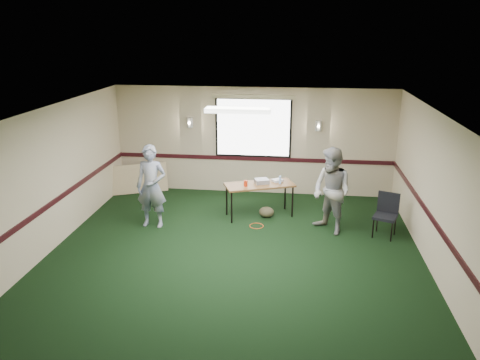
# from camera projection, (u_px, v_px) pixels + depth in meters

# --- Properties ---
(ground) EXTENTS (8.00, 8.00, 0.00)m
(ground) POSITION_uv_depth(u_px,v_px,m) (231.00, 266.00, 8.40)
(ground) COLOR black
(ground) RESTS_ON ground
(room_shell) EXTENTS (8.00, 8.02, 8.00)m
(room_shell) POSITION_uv_depth(u_px,v_px,m) (245.00, 151.00, 9.91)
(room_shell) COLOR #C9BA91
(room_shell) RESTS_ON ground
(folding_table) EXTENTS (1.64, 1.12, 0.76)m
(folding_table) POSITION_uv_depth(u_px,v_px,m) (260.00, 186.00, 10.41)
(folding_table) COLOR brown
(folding_table) RESTS_ON ground
(projector) EXTENTS (0.37, 0.34, 0.10)m
(projector) POSITION_uv_depth(u_px,v_px,m) (262.00, 181.00, 10.43)
(projector) COLOR gray
(projector) RESTS_ON folding_table
(game_console) EXTENTS (0.28, 0.27, 0.05)m
(game_console) POSITION_uv_depth(u_px,v_px,m) (277.00, 180.00, 10.55)
(game_console) COLOR silver
(game_console) RESTS_ON folding_table
(red_cup) EXTENTS (0.09, 0.09, 0.13)m
(red_cup) POSITION_uv_depth(u_px,v_px,m) (246.00, 183.00, 10.23)
(red_cup) COLOR red
(red_cup) RESTS_ON folding_table
(water_bottle) EXTENTS (0.06, 0.06, 0.19)m
(water_bottle) POSITION_uv_depth(u_px,v_px,m) (280.00, 180.00, 10.37)
(water_bottle) COLOR #8DB2E8
(water_bottle) RESTS_ON folding_table
(duffel_bag) EXTENTS (0.35, 0.27, 0.24)m
(duffel_bag) POSITION_uv_depth(u_px,v_px,m) (266.00, 212.00, 10.52)
(duffel_bag) COLOR #4A422A
(duffel_bag) RESTS_ON ground
(cable_coil) EXTENTS (0.41, 0.41, 0.02)m
(cable_coil) POSITION_uv_depth(u_px,v_px,m) (256.00, 226.00, 10.06)
(cable_coil) COLOR #DB551B
(cable_coil) RESTS_ON ground
(folded_table) EXTENTS (1.41, 0.77, 0.74)m
(folded_table) POSITION_uv_depth(u_px,v_px,m) (139.00, 179.00, 12.02)
(folded_table) COLOR tan
(folded_table) RESTS_ON ground
(conference_chair) EXTENTS (0.57, 0.58, 0.89)m
(conference_chair) POSITION_uv_depth(u_px,v_px,m) (387.00, 211.00, 9.50)
(conference_chair) COLOR black
(conference_chair) RESTS_ON ground
(person_left) EXTENTS (0.66, 0.45, 1.78)m
(person_left) POSITION_uv_depth(u_px,v_px,m) (151.00, 186.00, 9.84)
(person_left) COLOR #455498
(person_left) RESTS_ON ground
(person_right) EXTENTS (1.09, 1.10, 1.80)m
(person_right) POSITION_uv_depth(u_px,v_px,m) (332.00, 191.00, 9.53)
(person_right) COLOR slate
(person_right) RESTS_ON ground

